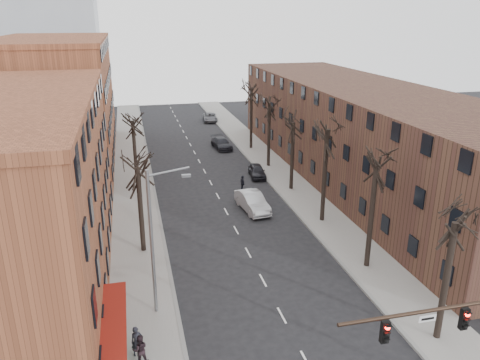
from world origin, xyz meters
TOP-DOWN VIEW (x-y plane):
  - sidewalk_left at (-8.00, 35.00)m, footprint 4.00×90.00m
  - sidewalk_right at (8.00, 35.00)m, footprint 4.00×90.00m
  - building_left_near at (-16.00, 15.00)m, footprint 12.00×26.00m
  - building_left_far at (-16.00, 44.00)m, footprint 12.00×28.00m
  - building_right at (16.00, 30.00)m, footprint 12.00×50.00m
  - tree_right_a at (7.60, 4.00)m, footprint 5.20×5.20m
  - tree_right_b at (7.60, 12.00)m, footprint 5.20×5.20m
  - tree_right_c at (7.60, 20.00)m, footprint 5.20×5.20m
  - tree_right_d at (7.60, 28.00)m, footprint 5.20×5.20m
  - tree_right_e at (7.60, 36.00)m, footprint 5.20×5.20m
  - tree_right_f at (7.60, 44.00)m, footprint 5.20×5.20m
  - tree_left_a at (-7.60, 18.00)m, footprint 5.20×5.20m
  - tree_left_b at (-7.60, 34.00)m, footprint 5.20×5.20m
  - signal_mast_arm at (5.45, -1.00)m, footprint 8.14×0.30m
  - streetlight at (-7.03, 10.00)m, footprint 2.45×0.22m
  - silver_sedan at (2.38, 23.75)m, footprint 2.36×5.25m
  - parked_car_near at (5.30, 32.70)m, footprint 1.98×4.11m
  - parked_car_mid at (3.80, 45.06)m, footprint 2.43×5.00m
  - parked_car_far at (5.30, 62.25)m, footprint 2.73×5.07m
  - pedestrian_a at (-8.40, 6.36)m, footprint 0.69×0.56m
  - pedestrian_b at (-8.26, 5.69)m, footprint 0.81×0.64m
  - pedestrian_crossing at (2.73, 28.92)m, footprint 0.52×0.98m

SIDE VIEW (x-z plane):
  - tree_right_a at x=7.60m, z-range -5.00..5.00m
  - tree_right_b at x=7.60m, z-range -5.40..5.40m
  - tree_right_c at x=7.60m, z-range -5.80..5.80m
  - tree_right_d at x=7.60m, z-range -5.00..5.00m
  - tree_right_e at x=7.60m, z-range -5.40..5.40m
  - tree_right_f at x=7.60m, z-range -5.80..5.80m
  - tree_left_a at x=-7.60m, z-range -4.75..4.75m
  - tree_left_b at x=-7.60m, z-range -4.75..4.75m
  - sidewalk_left at x=-8.00m, z-range 0.00..0.15m
  - sidewalk_right at x=8.00m, z-range 0.00..0.15m
  - parked_car_far at x=5.30m, z-range 0.00..1.35m
  - parked_car_near at x=5.30m, z-range 0.00..1.35m
  - parked_car_mid at x=3.80m, z-range 0.00..1.40m
  - pedestrian_crossing at x=2.73m, z-range 0.00..1.59m
  - silver_sedan at x=2.38m, z-range 0.00..1.67m
  - pedestrian_b at x=-8.26m, z-range 0.15..1.77m
  - pedestrian_a at x=-8.40m, z-range 0.15..1.80m
  - signal_mast_arm at x=5.45m, z-range 0.80..8.00m
  - building_right at x=16.00m, z-range 0.00..10.00m
  - streetlight at x=-7.03m, z-range 0.50..9.53m
  - building_left_near at x=-16.00m, z-range 0.00..12.00m
  - building_left_far at x=-16.00m, z-range 0.00..14.00m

